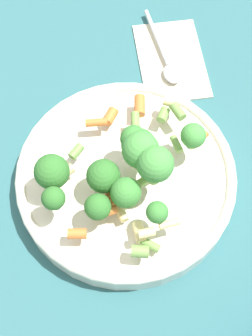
# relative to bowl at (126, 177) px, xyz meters

# --- Properties ---
(ground_plane) EXTENTS (3.00, 3.00, 0.00)m
(ground_plane) POSITION_rel_bowl_xyz_m (0.00, 0.00, -0.02)
(ground_plane) COLOR #2D6066
(bowl) EXTENTS (0.29, 0.29, 0.04)m
(bowl) POSITION_rel_bowl_xyz_m (0.00, 0.00, 0.00)
(bowl) COLOR silver
(bowl) RESTS_ON ground_plane
(pasta_salad) EXTENTS (0.20, 0.23, 0.09)m
(pasta_salad) POSITION_rel_bowl_xyz_m (0.01, -0.01, 0.06)
(pasta_salad) COLOR #8CB766
(pasta_salad) RESTS_ON bowl
(napkin) EXTENTS (0.19, 0.17, 0.01)m
(napkin) POSITION_rel_bowl_xyz_m (-0.12, 0.19, -0.02)
(napkin) COLOR beige
(napkin) RESTS_ON ground_plane
(spoon) EXTENTS (0.15, 0.08, 0.01)m
(spoon) POSITION_rel_bowl_xyz_m (-0.12, 0.18, -0.01)
(spoon) COLOR silver
(spoon) RESTS_ON napkin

